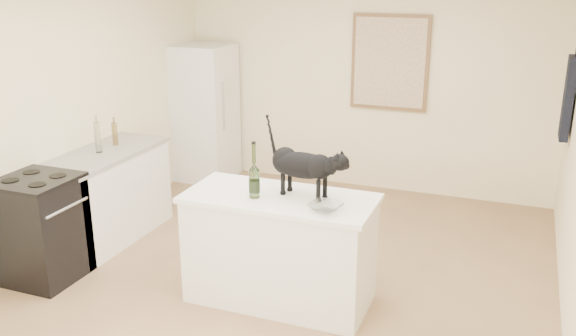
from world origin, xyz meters
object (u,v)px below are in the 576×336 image
Objects in this scene: black_cat at (303,169)px; glass_bowl at (325,208)px; fridge at (204,113)px; wine_bottle at (254,173)px; stove at (41,230)px.

black_cat is 2.69× the size of glass_bowl.
fridge is 4.33× the size of wine_bottle.
stove is 2.36m from black_cat.
wine_bottle is (1.88, 0.30, 0.65)m from stove.
stove is at bearing -170.81° from wine_bottle.
glass_bowl is (2.48, -2.72, 0.08)m from fridge.
wine_bottle is at bearing -142.92° from black_cat.
fridge is 3.25m from wine_bottle.
fridge is at bearing 144.61° from black_cat.
fridge is 2.63× the size of black_cat.
black_cat reaches higher than wine_bottle.
glass_bowl is at bearing -47.70° from fridge.
stove is 2.98m from fridge.
fridge is 3.68m from glass_bowl.
fridge is (0.00, 2.95, 0.40)m from stove.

